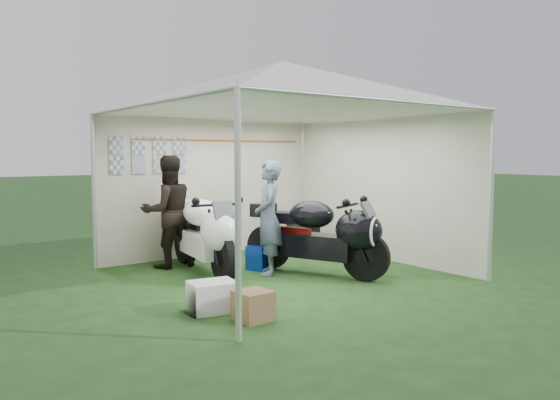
# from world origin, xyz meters

# --- Properties ---
(ground) EXTENTS (80.00, 80.00, 0.00)m
(ground) POSITION_xyz_m (0.00, 0.00, 0.00)
(ground) COLOR #1D3D17
(ground) RESTS_ON ground
(canopy_tent) EXTENTS (5.66, 5.66, 3.00)m
(canopy_tent) POSITION_xyz_m (-0.00, 0.03, 2.58)
(canopy_tent) COLOR silver
(canopy_tent) RESTS_ON ground
(motorcycle_white) EXTENTS (0.70, 2.22, 1.10)m
(motorcycle_white) POSITION_xyz_m (-0.85, 0.70, 0.61)
(motorcycle_white) COLOR black
(motorcycle_white) RESTS_ON ground
(motorcycle_black) EXTENTS (1.13, 2.09, 1.09)m
(motorcycle_black) POSITION_xyz_m (0.41, -0.41, 0.61)
(motorcycle_black) COLOR black
(motorcycle_black) RESTS_ON ground
(paddock_stand) EXTENTS (0.56, 0.46, 0.36)m
(paddock_stand) POSITION_xyz_m (0.02, 0.52, 0.18)
(paddock_stand) COLOR blue
(paddock_stand) RESTS_ON ground
(person_dark_jacket) EXTENTS (0.87, 0.70, 1.70)m
(person_dark_jacket) POSITION_xyz_m (-1.07, 1.44, 0.85)
(person_dark_jacket) COLOR black
(person_dark_jacket) RESTS_ON ground
(person_blue_jacket) EXTENTS (0.65, 0.71, 1.62)m
(person_blue_jacket) POSITION_xyz_m (-0.14, 0.13, 0.81)
(person_blue_jacket) COLOR slate
(person_blue_jacket) RESTS_ON ground
(equipment_box) EXTENTS (0.48, 0.39, 0.47)m
(equipment_box) POSITION_xyz_m (1.47, 1.33, 0.24)
(equipment_box) COLOR black
(equipment_box) RESTS_ON ground
(crate_0) EXTENTS (0.55, 0.46, 0.33)m
(crate_0) POSITION_xyz_m (-1.71, -1.01, 0.16)
(crate_0) COLOR silver
(crate_0) RESTS_ON ground
(crate_1) EXTENTS (0.35, 0.35, 0.31)m
(crate_1) POSITION_xyz_m (-1.53, -1.54, 0.15)
(crate_1) COLOR brown
(crate_1) RESTS_ON ground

